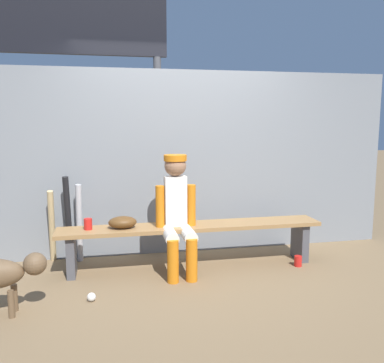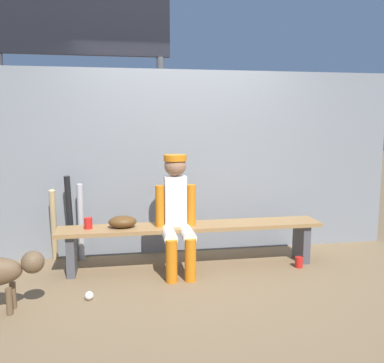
{
  "view_description": "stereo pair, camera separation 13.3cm",
  "coord_description": "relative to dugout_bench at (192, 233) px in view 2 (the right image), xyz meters",
  "views": [
    {
      "loc": [
        -0.85,
        -4.09,
        1.51
      ],
      "look_at": [
        0.0,
        0.0,
        0.9
      ],
      "focal_mm": 38.88,
      "sensor_mm": 36.0,
      "label": 1
    },
    {
      "loc": [
        -0.72,
        -4.11,
        1.51
      ],
      "look_at": [
        0.0,
        0.0,
        0.9
      ],
      "focal_mm": 38.88,
      "sensor_mm": 36.0,
      "label": 2
    }
  ],
  "objects": [
    {
      "name": "baseball_glove",
      "position": [
        -0.71,
        0.0,
        0.15
      ],
      "size": [
        0.28,
        0.2,
        0.12
      ],
      "primitive_type": "ellipsoid",
      "color": "#593819",
      "rests_on": "dugout_bench"
    },
    {
      "name": "bat_aluminum_black",
      "position": [
        -1.26,
        0.39,
        0.11
      ],
      "size": [
        0.09,
        0.17,
        0.94
      ],
      "primitive_type": "cylinder",
      "rotation": [
        0.1,
        0.0,
        -0.17
      ],
      "color": "black",
      "rests_on": "ground_plane"
    },
    {
      "name": "cup_on_bench",
      "position": [
        -1.04,
        0.02,
        0.15
      ],
      "size": [
        0.08,
        0.08,
        0.11
      ],
      "primitive_type": "cylinder",
      "color": "red",
      "rests_on": "dugout_bench"
    },
    {
      "name": "scoreboard",
      "position": [
        -1.09,
        1.34,
        2.06
      ],
      "size": [
        2.46,
        0.27,
        3.42
      ],
      "color": "#3F3F42",
      "rests_on": "ground_plane"
    },
    {
      "name": "bat_aluminum_silver",
      "position": [
        -1.15,
        0.4,
        0.07
      ],
      "size": [
        0.09,
        0.14,
        0.85
      ],
      "primitive_type": "cylinder",
      "rotation": [
        0.08,
        0.0,
        0.19
      ],
      "color": "#B7B7BC",
      "rests_on": "ground_plane"
    },
    {
      "name": "player_seated",
      "position": [
        -0.17,
        -0.11,
        0.28
      ],
      "size": [
        0.41,
        0.55,
        1.18
      ],
      "color": "silver",
      "rests_on": "ground_plane"
    },
    {
      "name": "chainlink_fence",
      "position": [
        0.0,
        0.54,
        0.68
      ],
      "size": [
        4.97,
        0.03,
        2.07
      ],
      "primitive_type": "cube",
      "color": "gray",
      "rests_on": "ground_plane"
    },
    {
      "name": "baseball",
      "position": [
        -1.0,
        -0.65,
        -0.32
      ],
      "size": [
        0.07,
        0.07,
        0.07
      ],
      "primitive_type": "sphere",
      "color": "white",
      "rests_on": "ground_plane"
    },
    {
      "name": "dugout_bench",
      "position": [
        0.0,
        0.0,
        0.0
      ],
      "size": [
        2.72,
        0.36,
        0.45
      ],
      "color": "olive",
      "rests_on": "ground_plane"
    },
    {
      "name": "ground_plane",
      "position": [
        0.0,
        0.0,
        -0.36
      ],
      "size": [
        30.0,
        30.0,
        0.0
      ],
      "primitive_type": "plane",
      "color": "brown"
    },
    {
      "name": "cup_on_ground",
      "position": [
        1.09,
        -0.21,
        -0.3
      ],
      "size": [
        0.08,
        0.08,
        0.11
      ],
      "primitive_type": "cylinder",
      "color": "red",
      "rests_on": "ground_plane"
    },
    {
      "name": "bat_wood_natural",
      "position": [
        -1.44,
        0.44,
        0.04
      ],
      "size": [
        0.09,
        0.23,
        0.8
      ],
      "primitive_type": "cylinder",
      "rotation": [
        0.2,
        0.0,
        0.12
      ],
      "color": "tan",
      "rests_on": "ground_plane"
    }
  ]
}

